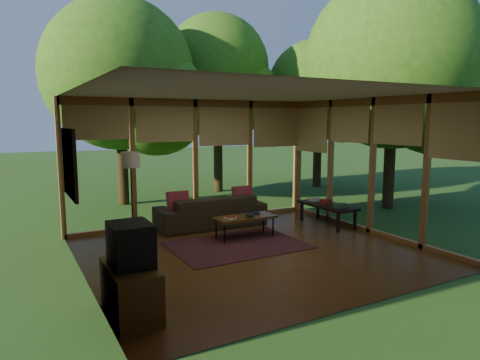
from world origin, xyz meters
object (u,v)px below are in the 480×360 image
television (131,244)px  floor_lamp (131,164)px  media_cabinet (131,291)px  side_console (327,206)px  coffee_table (245,218)px  sofa (211,211)px

television → floor_lamp: bearing=75.1°
television → media_cabinet: bearing=180.0°
television → side_console: size_ratio=0.39×
coffee_table → sofa: bearing=100.1°
sofa → side_console: bearing=155.5°
television → coffee_table: 3.61m
television → sofa: bearing=52.8°
media_cabinet → side_console: (4.87, 2.29, 0.11)m
media_cabinet → coffee_table: media_cabinet is taller
sofa → media_cabinet: bearing=53.8°
television → side_console: bearing=25.3°
coffee_table → side_console: 2.07m
television → side_console: 5.38m
television → floor_lamp: (0.93, 3.51, 0.56)m
sofa → side_console: 2.53m
television → coffee_table: size_ratio=0.46×
media_cabinet → floor_lamp: floor_lamp is taller
side_console → sofa: bearing=154.3°
sofa → coffee_table: size_ratio=1.92×
media_cabinet → coffee_table: bearing=38.9°
sofa → media_cabinet: 4.27m
television → floor_lamp: floor_lamp is taller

